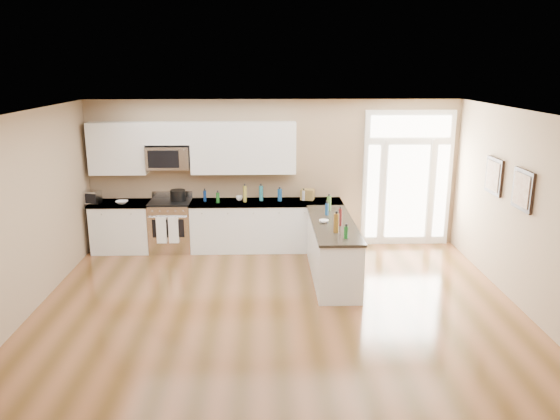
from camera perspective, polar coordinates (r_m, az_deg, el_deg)
name	(u,v)px	position (r m, az deg, el deg)	size (l,w,h in m)	color
ground	(280,344)	(7.09, 0.01, -13.82)	(8.00, 8.00, 0.00)	#553817
room_shell	(280,214)	(6.44, 0.01, -0.38)	(8.00, 8.00, 8.00)	#987F60
back_cabinet_left	(122,228)	(10.68, -16.16, -1.83)	(1.10, 0.66, 0.94)	white
back_cabinet_right	(266,227)	(10.34, -1.43, -1.78)	(2.85, 0.66, 0.94)	white
peninsula_cabinet	(332,252)	(9.03, 5.50, -4.38)	(0.69, 2.32, 0.94)	white
upper_cabinet_left	(118,148)	(10.51, -16.61, 6.19)	(1.04, 0.33, 0.95)	white
upper_cabinet_right	(243,148)	(10.16, -3.85, 6.50)	(1.94, 0.33, 0.95)	white
upper_cabinet_short	(168,133)	(10.27, -11.66, 7.86)	(0.82, 0.33, 0.40)	white
microwave	(168,157)	(10.30, -11.57, 5.41)	(0.78, 0.41, 0.42)	silver
entry_door	(407,179)	(10.73, 13.15, 3.21)	(1.70, 0.10, 2.60)	white
wall_art_near	(494,176)	(9.33, 21.45, 3.33)	(0.05, 0.58, 0.58)	black
wall_art_far	(523,190)	(8.43, 24.03, 1.93)	(0.05, 0.58, 0.58)	black
kitchen_range	(171,226)	(10.48, -11.30, -1.61)	(0.77, 0.69, 1.08)	silver
stockpot	(178,195)	(10.36, -10.63, 1.56)	(0.29, 0.29, 0.22)	black
toaster_oven	(92,197)	(10.60, -19.00, 1.28)	(0.28, 0.22, 0.24)	silver
cardboard_box	(307,194)	(10.32, 2.88, 1.63)	(0.24, 0.18, 0.20)	brown
bowl_left	(122,202)	(10.43, -16.19, 0.79)	(0.22, 0.22, 0.05)	white
bowl_peninsula	(324,221)	(8.83, 4.61, -1.19)	(0.15, 0.15, 0.05)	white
cup_counter	(239,198)	(10.27, -4.28, 1.24)	(0.12, 0.12, 0.09)	white
counter_bottles	(291,204)	(9.48, 1.12, 0.61)	(2.37, 2.43, 0.31)	#19591E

